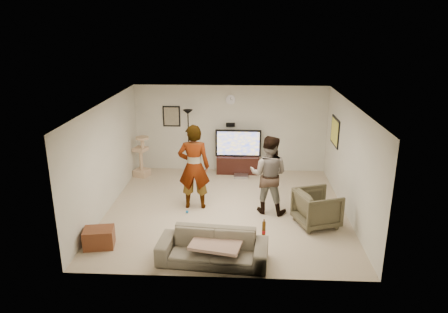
{
  "coord_description": "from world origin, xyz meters",
  "views": [
    {
      "loc": [
        0.4,
        -8.96,
        4.22
      ],
      "look_at": [
        -0.06,
        0.2,
        1.23
      ],
      "focal_mm": 33.55,
      "sensor_mm": 36.0,
      "label": 1
    }
  ],
  "objects_px": {
    "tv_stand": "(238,164)",
    "person_right": "(269,175)",
    "floor_lamp": "(189,141)",
    "armchair": "(317,208)",
    "person_left": "(194,167)",
    "side_table": "(99,238)",
    "sofa": "(213,248)",
    "tv": "(238,143)",
    "cat_tree": "(141,156)",
    "beer_bottle": "(264,228)"
  },
  "relations": [
    {
      "from": "person_right",
      "to": "beer_bottle",
      "type": "distance_m",
      "value": 2.21
    },
    {
      "from": "cat_tree",
      "to": "side_table",
      "type": "height_order",
      "value": "cat_tree"
    },
    {
      "from": "cat_tree",
      "to": "person_left",
      "type": "distance_m",
      "value": 2.68
    },
    {
      "from": "cat_tree",
      "to": "armchair",
      "type": "bearing_deg",
      "value": -31.7
    },
    {
      "from": "cat_tree",
      "to": "person_left",
      "type": "relative_size",
      "value": 0.58
    },
    {
      "from": "floor_lamp",
      "to": "armchair",
      "type": "distance_m",
      "value": 4.57
    },
    {
      "from": "cat_tree",
      "to": "beer_bottle",
      "type": "xyz_separation_m",
      "value": [
        3.27,
        -4.35,
        0.12
      ]
    },
    {
      "from": "floor_lamp",
      "to": "person_left",
      "type": "xyz_separation_m",
      "value": [
        0.45,
        -2.46,
        0.09
      ]
    },
    {
      "from": "person_left",
      "to": "beer_bottle",
      "type": "height_order",
      "value": "person_left"
    },
    {
      "from": "tv_stand",
      "to": "armchair",
      "type": "distance_m",
      "value": 3.64
    },
    {
      "from": "armchair",
      "to": "side_table",
      "type": "bearing_deg",
      "value": 85.8
    },
    {
      "from": "side_table",
      "to": "armchair",
      "type": "bearing_deg",
      "value": 14.67
    },
    {
      "from": "person_right",
      "to": "side_table",
      "type": "relative_size",
      "value": 3.19
    },
    {
      "from": "beer_bottle",
      "to": "side_table",
      "type": "relative_size",
      "value": 0.44
    },
    {
      "from": "person_left",
      "to": "sofa",
      "type": "xyz_separation_m",
      "value": [
        0.61,
        -2.35,
        -0.71
      ]
    },
    {
      "from": "beer_bottle",
      "to": "sofa",
      "type": "bearing_deg",
      "value": 180.0
    },
    {
      "from": "floor_lamp",
      "to": "person_right",
      "type": "height_order",
      "value": "floor_lamp"
    },
    {
      "from": "tv",
      "to": "sofa",
      "type": "bearing_deg",
      "value": -94.44
    },
    {
      "from": "cat_tree",
      "to": "person_right",
      "type": "xyz_separation_m",
      "value": [
        3.46,
        -2.15,
        0.32
      ]
    },
    {
      "from": "floor_lamp",
      "to": "sofa",
      "type": "relative_size",
      "value": 0.92
    },
    {
      "from": "floor_lamp",
      "to": "beer_bottle",
      "type": "distance_m",
      "value": 5.21
    },
    {
      "from": "beer_bottle",
      "to": "tv",
      "type": "bearing_deg",
      "value": 96.51
    },
    {
      "from": "sofa",
      "to": "armchair",
      "type": "xyz_separation_m",
      "value": [
        2.13,
        1.58,
        0.1
      ]
    },
    {
      "from": "person_left",
      "to": "armchair",
      "type": "bearing_deg",
      "value": 162.45
    },
    {
      "from": "cat_tree",
      "to": "armchair",
      "type": "distance_m",
      "value": 5.27
    },
    {
      "from": "tv",
      "to": "side_table",
      "type": "xyz_separation_m",
      "value": [
        -2.63,
        -4.34,
        -0.7
      ]
    },
    {
      "from": "floor_lamp",
      "to": "person_right",
      "type": "distance_m",
      "value": 3.39
    },
    {
      "from": "sofa",
      "to": "cat_tree",
      "type": "bearing_deg",
      "value": 123.57
    },
    {
      "from": "floor_lamp",
      "to": "person_right",
      "type": "xyz_separation_m",
      "value": [
        2.16,
        -2.62,
        -0.01
      ]
    },
    {
      "from": "floor_lamp",
      "to": "sofa",
      "type": "height_order",
      "value": "floor_lamp"
    },
    {
      "from": "tv_stand",
      "to": "tv",
      "type": "height_order",
      "value": "tv"
    },
    {
      "from": "floor_lamp",
      "to": "armchair",
      "type": "xyz_separation_m",
      "value": [
        3.18,
        -3.23,
        -0.52
      ]
    },
    {
      "from": "cat_tree",
      "to": "beer_bottle",
      "type": "relative_size",
      "value": 4.69
    },
    {
      "from": "person_left",
      "to": "side_table",
      "type": "xyz_separation_m",
      "value": [
        -1.65,
        -1.92,
        -0.82
      ]
    },
    {
      "from": "tv_stand",
      "to": "side_table",
      "type": "bearing_deg",
      "value": -121.22
    },
    {
      "from": "beer_bottle",
      "to": "armchair",
      "type": "xyz_separation_m",
      "value": [
        1.21,
        1.58,
        -0.32
      ]
    },
    {
      "from": "person_left",
      "to": "side_table",
      "type": "height_order",
      "value": "person_left"
    },
    {
      "from": "cat_tree",
      "to": "side_table",
      "type": "xyz_separation_m",
      "value": [
        0.1,
        -3.91,
        -0.4
      ]
    },
    {
      "from": "sofa",
      "to": "side_table",
      "type": "height_order",
      "value": "sofa"
    },
    {
      "from": "tv_stand",
      "to": "sofa",
      "type": "bearing_deg",
      "value": -94.44
    },
    {
      "from": "floor_lamp",
      "to": "person_left",
      "type": "bearing_deg",
      "value": -79.67
    },
    {
      "from": "armchair",
      "to": "person_left",
      "type": "bearing_deg",
      "value": 55.31
    },
    {
      "from": "tv_stand",
      "to": "person_right",
      "type": "xyz_separation_m",
      "value": [
        0.73,
        -2.57,
        0.65
      ]
    },
    {
      "from": "cat_tree",
      "to": "person_right",
      "type": "relative_size",
      "value": 0.65
    },
    {
      "from": "tv_stand",
      "to": "person_right",
      "type": "relative_size",
      "value": 0.67
    },
    {
      "from": "person_left",
      "to": "sofa",
      "type": "bearing_deg",
      "value": 102.77
    },
    {
      "from": "tv",
      "to": "side_table",
      "type": "height_order",
      "value": "tv"
    },
    {
      "from": "cat_tree",
      "to": "armchair",
      "type": "height_order",
      "value": "cat_tree"
    },
    {
      "from": "cat_tree",
      "to": "person_left",
      "type": "height_order",
      "value": "person_left"
    },
    {
      "from": "floor_lamp",
      "to": "sofa",
      "type": "distance_m",
      "value": 4.97
    }
  ]
}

